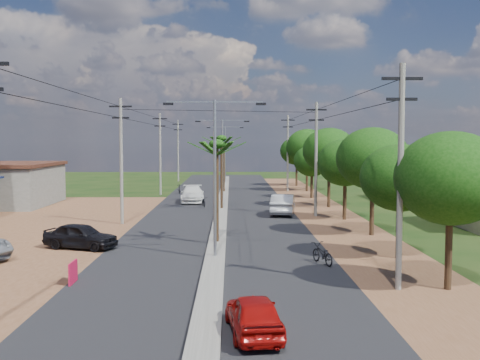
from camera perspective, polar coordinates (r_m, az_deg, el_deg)
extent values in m
plane|color=black|center=(28.63, -2.54, -8.05)|extent=(160.00, 160.00, 0.00)
cube|color=black|center=(43.41, -1.99, -3.89)|extent=(12.00, 110.00, 0.04)
cube|color=#605E56|center=(46.37, -1.92, -3.29)|extent=(1.00, 90.00, 0.18)
cube|color=brown|center=(44.08, 9.16, -3.82)|extent=(5.00, 90.00, 0.03)
cube|color=gray|center=(59.68, 18.86, -0.37)|extent=(7.00, 7.00, 3.30)
cylinder|color=black|center=(23.96, 20.46, -5.56)|extent=(0.28, 0.28, 4.20)
ellipsoid|color=black|center=(23.69, 20.61, 0.18)|extent=(4.40, 4.40, 3.74)
cylinder|color=black|center=(29.53, 15.84, -4.03)|extent=(0.28, 0.28, 3.85)
ellipsoid|color=black|center=(29.31, 15.92, 0.23)|extent=(4.00, 4.00, 3.40)
cylinder|color=black|center=(36.29, 13.27, -1.96)|extent=(0.28, 0.28, 4.55)
ellipsoid|color=black|center=(36.12, 13.34, 2.15)|extent=(4.60, 4.60, 3.91)
cylinder|color=black|center=(43.04, 10.60, -1.33)|extent=(0.28, 0.28, 4.06)
ellipsoid|color=black|center=(42.89, 10.64, 1.76)|extent=(4.20, 4.20, 3.57)
cylinder|color=black|center=(50.88, 9.03, -0.10)|extent=(0.28, 0.28, 4.76)
ellipsoid|color=black|center=(50.76, 9.06, 2.96)|extent=(4.80, 4.80, 4.08)
cylinder|color=black|center=(58.74, 7.29, -0.09)|extent=(0.28, 0.28, 3.64)
ellipsoid|color=black|center=(58.63, 7.31, 1.94)|extent=(3.80, 3.80, 3.23)
cylinder|color=black|center=(66.69, 6.83, 0.94)|extent=(0.28, 0.28, 4.90)
ellipsoid|color=black|center=(66.60, 6.85, 3.35)|extent=(5.00, 5.00, 4.25)
cylinder|color=black|center=(74.59, 5.77, 1.06)|extent=(0.28, 0.28, 4.34)
ellipsoid|color=black|center=(74.51, 5.78, 2.96)|extent=(4.40, 4.40, 3.74)
cylinder|color=black|center=(32.15, -2.36, -1.49)|extent=(0.22, 0.22, 5.80)
cylinder|color=black|center=(48.08, -1.89, 0.57)|extent=(0.22, 0.22, 6.20)
cylinder|color=black|center=(64.07, -1.65, 1.11)|extent=(0.22, 0.22, 5.50)
cylinder|color=gray|center=(28.07, -2.57, -0.04)|extent=(0.16, 0.16, 8.00)
cube|color=gray|center=(28.06, -0.12, 7.94)|extent=(2.40, 0.08, 0.08)
cube|color=gray|center=(28.13, -5.06, 7.91)|extent=(2.40, 0.08, 0.08)
cube|color=black|center=(28.09, 2.14, 7.73)|extent=(0.50, 0.18, 0.12)
cube|color=black|center=(28.22, -7.31, 7.68)|extent=(0.50, 0.18, 0.12)
cylinder|color=gray|center=(53.03, -1.80, 1.87)|extent=(0.16, 0.16, 8.00)
cube|color=gray|center=(53.02, -0.50, 6.08)|extent=(2.40, 0.08, 0.08)
cube|color=gray|center=(53.06, -3.11, 6.08)|extent=(2.40, 0.08, 0.08)
cube|color=black|center=(53.04, 0.69, 5.97)|extent=(0.50, 0.18, 0.12)
cube|color=black|center=(53.11, -4.30, 5.96)|extent=(0.50, 0.18, 0.12)
cylinder|color=gray|center=(78.02, -1.52, 2.55)|extent=(0.16, 0.16, 8.00)
cube|color=gray|center=(78.01, -0.64, 5.41)|extent=(2.40, 0.08, 0.08)
cube|color=gray|center=(78.04, -2.41, 5.41)|extent=(2.40, 0.08, 0.08)
cube|color=black|center=(78.02, 0.17, 5.34)|extent=(0.50, 0.18, 0.12)
cube|color=black|center=(78.07, -3.22, 5.33)|extent=(0.50, 0.18, 0.12)
cylinder|color=#605E56|center=(40.77, -11.97, 1.84)|extent=(0.24, 0.24, 9.00)
cube|color=black|center=(40.82, -12.05, 7.32)|extent=(1.60, 0.12, 0.12)
cube|color=black|center=(40.78, -12.03, 6.20)|extent=(1.20, 0.12, 0.12)
cylinder|color=#605E56|center=(62.50, -8.11, 2.61)|extent=(0.24, 0.24, 9.00)
cube|color=black|center=(62.52, -8.15, 6.18)|extent=(1.60, 0.12, 0.12)
cube|color=black|center=(62.50, -8.14, 5.45)|extent=(1.20, 0.12, 0.12)
cylinder|color=#605E56|center=(83.37, -6.31, 2.96)|extent=(0.24, 0.24, 9.00)
cube|color=black|center=(83.39, -6.33, 5.64)|extent=(1.60, 0.12, 0.12)
cube|color=black|center=(83.37, -6.32, 5.09)|extent=(1.20, 0.12, 0.12)
cylinder|color=#605E56|center=(23.03, 15.97, 0.18)|extent=(0.24, 0.24, 9.00)
cube|color=black|center=(23.11, 16.16, 9.87)|extent=(1.60, 0.12, 0.12)
cube|color=black|center=(23.04, 16.12, 7.89)|extent=(1.20, 0.12, 0.12)
cylinder|color=#605E56|center=(44.52, 7.73, 2.07)|extent=(0.24, 0.24, 9.00)
cube|color=black|center=(44.56, 7.77, 7.09)|extent=(1.60, 0.12, 0.12)
cube|color=black|center=(44.52, 7.77, 6.06)|extent=(1.20, 0.12, 0.12)
cylinder|color=#605E56|center=(66.34, 4.87, 2.71)|extent=(0.24, 0.24, 9.00)
cube|color=black|center=(66.37, 4.89, 6.08)|extent=(1.60, 0.12, 0.12)
cube|color=black|center=(66.35, 4.89, 5.39)|extent=(1.20, 0.12, 0.12)
imported|color=#8A0907|center=(17.67, 1.41, -13.59)|extent=(1.91, 3.87, 1.27)
imported|color=gray|center=(45.43, 4.38, -2.51)|extent=(2.48, 5.23, 1.66)
imported|color=silver|center=(54.49, -4.85, -1.49)|extent=(2.48, 5.47, 1.55)
imported|color=black|center=(32.30, -15.89, -5.54)|extent=(4.45, 2.89, 1.41)
imported|color=black|center=(27.54, 8.35, -7.50)|extent=(1.26, 2.03, 1.00)
imported|color=black|center=(50.72, -3.70, -2.25)|extent=(0.89, 1.83, 0.92)
imported|color=black|center=(63.32, -6.18, -0.96)|extent=(0.73, 1.81, 1.06)
cube|color=#A90F34|center=(24.70, -16.61, -9.02)|extent=(0.08, 1.15, 0.96)
cylinder|color=black|center=(24.26, -16.94, -9.84)|extent=(0.04, 0.04, 0.48)
cylinder|color=black|center=(25.25, -16.27, -9.29)|extent=(0.04, 0.04, 0.48)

